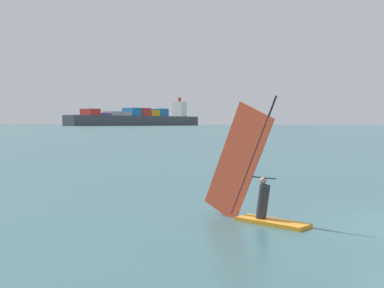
# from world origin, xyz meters

# --- Properties ---
(windsurfer) EXTENTS (2.06, 3.59, 4.00)m
(windsurfer) POSITION_xyz_m (-3.66, 2.22, 0.98)
(windsurfer) COLOR orange
(windsurfer) RESTS_ON ground_plane
(cargo_ship) EXTENTS (197.84, 111.18, 39.99)m
(cargo_ship) POSITION_xyz_m (140.71, 598.05, 9.54)
(cargo_ship) COLOR #3F444C
(cargo_ship) RESTS_ON ground_plane
(distant_headland) EXTENTS (1297.76, 530.28, 39.20)m
(distant_headland) POSITION_xyz_m (335.49, 1490.22, 19.60)
(distant_headland) COLOR #756B56
(distant_headland) RESTS_ON ground_plane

